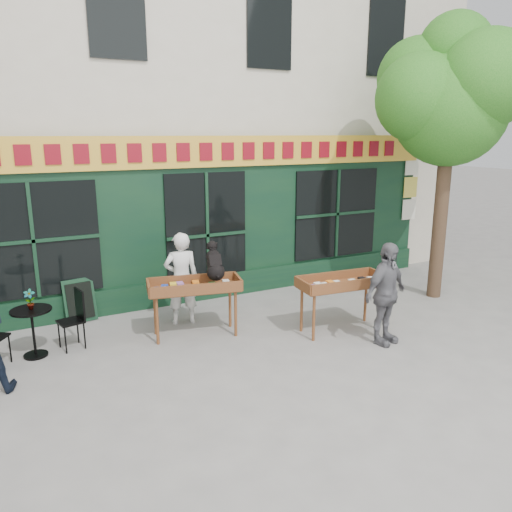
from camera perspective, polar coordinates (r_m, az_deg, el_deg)
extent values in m
plane|color=slate|center=(8.48, 0.54, -9.38)|extent=(80.00, 80.00, 0.00)
cube|color=beige|center=(13.49, -12.30, 20.61)|extent=(14.00, 7.00, 10.00)
cube|color=black|center=(10.14, -5.89, 3.88)|extent=(11.00, 0.16, 3.20)
cube|color=gold|center=(9.89, -5.83, 11.79)|extent=(11.00, 0.06, 0.60)
cube|color=maroon|center=(9.85, -5.74, 11.78)|extent=(9.60, 0.03, 0.34)
cube|color=black|center=(10.37, -5.50, -3.57)|extent=(11.00, 0.10, 0.50)
cube|color=black|center=(10.10, -5.64, 2.39)|extent=(1.70, 0.05, 2.50)
cube|color=black|center=(9.38, -24.11, 1.60)|extent=(2.20, 0.05, 2.00)
cube|color=black|center=(11.61, 9.19, 4.79)|extent=(2.20, 0.05, 2.00)
cube|color=silver|center=(13.03, 17.07, 5.11)|extent=(0.42, 0.02, 0.50)
cube|color=#E5D14C|center=(12.96, 17.24, 7.51)|extent=(0.42, 0.02, 0.50)
cube|color=silver|center=(12.92, 17.42, 9.94)|extent=(0.42, 0.02, 0.50)
cylinder|color=#382619|center=(10.83, 20.36, 4.79)|extent=(0.28, 0.28, 3.60)
sphere|color=#145A14|center=(10.73, 21.29, 15.39)|extent=(2.20, 2.20, 2.20)
sphere|color=#145A14|center=(11.47, 22.69, 16.62)|extent=(1.80, 1.80, 1.80)
sphere|color=#145A14|center=(10.44, 18.25, 16.79)|extent=(1.70, 1.70, 1.70)
sphere|color=#145A14|center=(10.53, 24.85, 17.85)|extent=(1.80, 1.80, 1.80)
sphere|color=#145A14|center=(10.97, 18.02, 18.74)|extent=(1.60, 1.60, 1.60)
sphere|color=#145A14|center=(10.97, 21.78, 21.08)|extent=(1.40, 1.40, 1.40)
cylinder|color=brown|center=(8.26, -11.23, -7.31)|extent=(0.05, 0.05, 0.80)
cylinder|color=brown|center=(8.44, -2.35, -6.59)|extent=(0.05, 0.05, 0.80)
cylinder|color=brown|center=(8.67, -11.46, -6.28)|extent=(0.05, 0.05, 0.80)
cylinder|color=brown|center=(8.84, -2.99, -5.63)|extent=(0.05, 0.05, 0.80)
cube|color=brown|center=(8.39, -7.05, -3.77)|extent=(1.59, 0.88, 0.05)
cube|color=brown|center=(8.09, -6.76, -3.83)|extent=(1.47, 0.35, 0.18)
cube|color=brown|center=(8.64, -7.35, -2.70)|extent=(1.47, 0.35, 0.18)
cube|color=brown|center=(8.37, -7.06, -3.37)|extent=(1.36, 0.66, 0.06)
imported|color=silver|center=(8.98, -8.52, -2.55)|extent=(0.68, 0.52, 1.67)
cylinder|color=brown|center=(8.30, 6.62, -7.04)|extent=(0.05, 0.05, 0.80)
cylinder|color=brown|center=(8.96, 13.99, -5.77)|extent=(0.05, 0.05, 0.80)
cylinder|color=brown|center=(8.66, 5.23, -6.09)|extent=(0.05, 0.05, 0.80)
cylinder|color=brown|center=(9.30, 12.41, -4.95)|extent=(0.05, 0.05, 0.80)
cube|color=brown|center=(8.65, 9.80, -3.32)|extent=(1.55, 0.72, 0.05)
cube|color=brown|center=(8.40, 10.85, -3.34)|extent=(1.50, 0.18, 0.18)
cube|color=brown|center=(8.87, 8.84, -2.32)|extent=(1.50, 0.18, 0.18)
cube|color=brown|center=(8.63, 9.81, -2.94)|extent=(1.33, 0.52, 0.06)
imported|color=#5A5A5F|center=(8.28, 14.60, -4.21)|extent=(1.06, 0.64, 1.68)
cylinder|color=black|center=(8.55, -23.85, -10.29)|extent=(0.36, 0.36, 0.03)
cylinder|color=black|center=(8.42, -24.09, -8.05)|extent=(0.04, 0.04, 0.72)
cylinder|color=black|center=(8.29, -24.34, -5.67)|extent=(0.60, 0.60, 0.03)
cylinder|color=black|center=(8.42, -26.30, -9.46)|extent=(0.02, 0.02, 0.44)
cube|color=black|center=(8.47, -20.44, -7.04)|extent=(0.43, 0.43, 0.03)
cube|color=black|center=(8.44, -19.49, -5.24)|extent=(0.10, 0.36, 0.50)
cylinder|color=black|center=(8.65, -21.58, -8.36)|extent=(0.02, 0.02, 0.44)
cylinder|color=black|center=(8.38, -20.94, -9.01)|extent=(0.02, 0.02, 0.44)
cylinder|color=black|center=(8.73, -19.70, -7.98)|extent=(0.02, 0.02, 0.44)
cylinder|color=black|center=(8.47, -19.00, -8.61)|extent=(0.02, 0.02, 0.44)
imported|color=gray|center=(8.24, -24.46, -4.54)|extent=(0.19, 0.16, 0.31)
cube|color=black|center=(9.61, -19.49, -4.82)|extent=(0.58, 0.27, 0.79)
cube|color=black|center=(9.59, -19.47, -4.86)|extent=(0.48, 0.23, 0.65)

